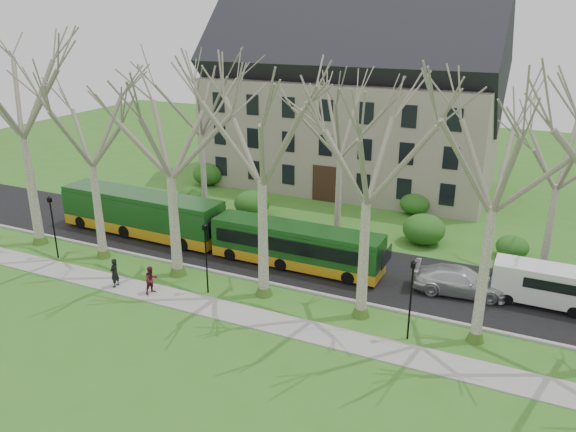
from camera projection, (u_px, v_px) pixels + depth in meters
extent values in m
plane|color=#357120|center=(307.00, 306.00, 31.94)|extent=(120.00, 120.00, 0.00)
cube|color=gray|center=(289.00, 326.00, 29.80)|extent=(70.00, 2.00, 0.06)
cube|color=black|center=(340.00, 268.00, 36.62)|extent=(80.00, 8.00, 0.06)
cube|color=#A5A39E|center=(317.00, 293.00, 33.19)|extent=(80.00, 0.25, 0.14)
cube|color=gray|center=(348.00, 133.00, 53.06)|extent=(26.00, 12.00, 10.00)
cylinder|color=black|center=(54.00, 230.00, 37.51)|extent=(0.10, 0.10, 4.00)
cube|color=black|center=(49.00, 200.00, 36.77)|extent=(0.22, 0.22, 0.30)
cylinder|color=black|center=(206.00, 262.00, 32.77)|extent=(0.10, 0.10, 4.00)
cube|color=black|center=(205.00, 228.00, 32.03)|extent=(0.22, 0.22, 0.30)
cylinder|color=black|center=(410.00, 304.00, 28.03)|extent=(0.10, 0.10, 4.00)
cube|color=black|center=(413.00, 265.00, 27.30)|extent=(0.22, 0.22, 0.30)
ellipsoid|color=#1C5418|center=(190.00, 194.00, 48.14)|extent=(2.60, 2.60, 2.00)
ellipsoid|color=#1C5418|center=(252.00, 204.00, 45.77)|extent=(2.60, 2.60, 2.00)
ellipsoid|color=#1C5418|center=(424.00, 230.00, 40.25)|extent=(2.60, 2.60, 2.00)
ellipsoid|color=#1C5418|center=(513.00, 244.00, 37.88)|extent=(2.60, 2.60, 2.00)
ellipsoid|color=#1C5418|center=(208.00, 174.00, 54.05)|extent=(2.60, 2.60, 2.00)
ellipsoid|color=#1C5418|center=(415.00, 202.00, 46.15)|extent=(2.60, 2.60, 2.00)
imported|color=silver|center=(460.00, 281.00, 33.01)|extent=(5.68, 2.84, 1.58)
imported|color=black|center=(114.00, 273.00, 33.76)|extent=(0.51, 0.71, 1.82)
imported|color=#531321|center=(151.00, 280.00, 32.99)|extent=(0.86, 0.98, 1.71)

